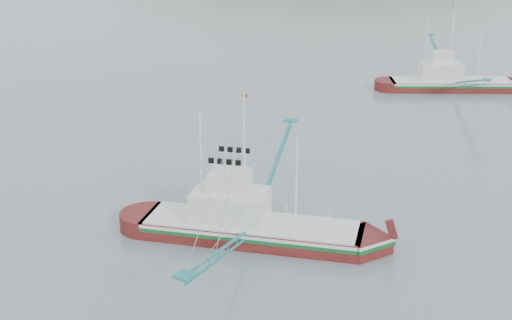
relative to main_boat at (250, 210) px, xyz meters
The scene contains 3 objects.
ground 3.39m from the main_boat, 155.07° to the right, with size 1200.00×1200.00×0.00m, color slate.
main_boat is the anchor object (origin of this frame).
bg_boat_far 43.34m from the main_boat, 91.14° to the left, with size 16.25×22.47×9.88m.
Camera 1 is at (23.56, -32.34, 19.38)m, focal length 50.00 mm.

